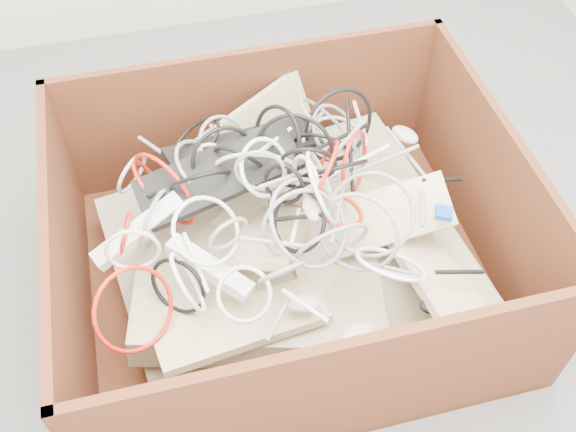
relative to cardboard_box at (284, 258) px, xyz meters
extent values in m
plane|color=#575659|center=(0.13, -0.05, -0.13)|extent=(3.00, 3.00, 0.00)
cube|color=#3B1C0E|center=(0.02, 0.00, -0.12)|extent=(1.26, 1.05, 0.03)
cube|color=#3B1C0E|center=(0.02, 0.51, 0.13)|extent=(1.26, 0.02, 0.51)
cube|color=#3B1C0E|center=(0.02, -0.51, 0.13)|extent=(1.26, 0.03, 0.51)
cube|color=#3B1C0E|center=(0.64, 0.00, 0.13)|extent=(0.02, 1.00, 0.51)
cube|color=#3B1C0E|center=(-0.60, 0.00, 0.13)|extent=(0.02, 1.00, 0.51)
cube|color=tan|center=(0.02, 0.02, -0.05)|extent=(1.11, 0.96, 0.20)
cube|color=tan|center=(-0.09, -0.05, 0.03)|extent=(0.79, 0.71, 0.22)
cube|color=#C4AF8A|center=(-0.09, 0.09, 0.08)|extent=(0.46, 0.37, 0.13)
cube|color=#C4AF8A|center=(0.24, 0.10, 0.09)|extent=(0.47, 0.33, 0.15)
cube|color=#C4AF8A|center=(0.08, -0.14, 0.07)|extent=(0.18, 0.46, 0.11)
cube|color=#C4AF8A|center=(-0.18, -0.26, 0.12)|extent=(0.47, 0.23, 0.08)
cube|color=#C4AF8A|center=(0.36, -0.22, 0.12)|extent=(0.16, 0.45, 0.20)
cube|color=#C4AF8A|center=(-0.01, 0.39, 0.18)|extent=(0.44, 0.28, 0.21)
cube|color=#C4AF8A|center=(-0.01, 0.01, 0.15)|extent=(0.34, 0.44, 0.22)
cube|color=#C4AF8A|center=(0.25, -0.04, 0.16)|extent=(0.44, 0.20, 0.21)
cube|color=black|center=(-0.06, 0.23, 0.25)|extent=(0.48, 0.26, 0.11)
cube|color=black|center=(-0.16, 0.10, 0.30)|extent=(0.47, 0.22, 0.15)
ellipsoid|color=#B9AD94|center=(-0.24, 0.11, 0.21)|extent=(0.11, 0.09, 0.03)
ellipsoid|color=#B9AD94|center=(0.44, 0.22, 0.20)|extent=(0.10, 0.11, 0.03)
ellipsoid|color=#B9AD94|center=(-0.02, -0.27, 0.17)|extent=(0.10, 0.07, 0.03)
ellipsoid|color=#B9AD94|center=(0.06, -0.10, 0.33)|extent=(0.07, 0.10, 0.03)
ellipsoid|color=#B9AD94|center=(-0.09, 0.19, 0.29)|extent=(0.11, 0.10, 0.03)
ellipsoid|color=black|center=(0.32, -0.36, 0.17)|extent=(0.10, 0.07, 0.03)
ellipsoid|color=#B9AD94|center=(-0.15, -0.07, 0.15)|extent=(0.11, 0.09, 0.03)
ellipsoid|color=#B9AD94|center=(0.09, -0.39, 0.17)|extent=(0.10, 0.08, 0.03)
cube|color=silver|center=(-0.39, 0.01, 0.24)|extent=(0.27, 0.16, 0.11)
cube|color=silver|center=(-0.23, -0.13, 0.22)|extent=(0.21, 0.21, 0.08)
cube|color=blue|center=(0.42, -0.13, 0.24)|extent=(0.06, 0.06, 0.03)
torus|color=silver|center=(-0.04, 0.05, 0.35)|extent=(0.20, 0.14, 0.19)
torus|color=gray|center=(0.21, -0.11, 0.27)|extent=(0.29, 0.28, 0.16)
torus|color=gray|center=(0.15, -0.18, 0.29)|extent=(0.26, 0.17, 0.28)
torus|color=red|center=(-0.31, 0.14, 0.24)|extent=(0.21, 0.28, 0.34)
torus|color=silver|center=(-0.17, 0.20, 0.26)|extent=(0.14, 0.11, 0.10)
torus|color=red|center=(0.13, -0.06, 0.26)|extent=(0.17, 0.17, 0.10)
torus|color=red|center=(-0.43, -0.22, 0.23)|extent=(0.27, 0.18, 0.26)
torus|color=gray|center=(-0.11, 0.26, 0.24)|extent=(0.19, 0.22, 0.21)
torus|color=red|center=(0.23, 0.08, 0.27)|extent=(0.16, 0.16, 0.22)
torus|color=black|center=(-0.32, 0.17, 0.20)|extent=(0.10, 0.15, 0.15)
torus|color=silver|center=(0.21, -0.27, 0.26)|extent=(0.23, 0.24, 0.15)
torus|color=black|center=(-0.09, 0.13, 0.31)|extent=(0.17, 0.16, 0.16)
torus|color=silver|center=(-0.29, -0.21, 0.27)|extent=(0.09, 0.24, 0.23)
torus|color=black|center=(0.15, 0.03, 0.32)|extent=(0.27, 0.18, 0.21)
torus|color=gray|center=(0.21, -0.28, 0.25)|extent=(0.18, 0.16, 0.18)
torus|color=silver|center=(-0.22, -0.08, 0.30)|extent=(0.23, 0.20, 0.16)
torus|color=gray|center=(-0.05, 0.03, 0.37)|extent=(0.18, 0.06, 0.19)
torus|color=gray|center=(-0.17, -0.12, 0.32)|extent=(0.16, 0.07, 0.17)
torus|color=silver|center=(-0.05, 0.11, 0.28)|extent=(0.34, 0.12, 0.34)
torus|color=gray|center=(-0.06, -0.25, 0.29)|extent=(0.17, 0.10, 0.16)
torus|color=black|center=(-0.19, 0.30, 0.25)|extent=(0.17, 0.21, 0.15)
torus|color=black|center=(0.06, 0.11, 0.33)|extent=(0.29, 0.15, 0.29)
torus|color=black|center=(0.08, 0.04, 0.34)|extent=(0.21, 0.07, 0.21)
torus|color=silver|center=(-0.16, -0.26, 0.25)|extent=(0.18, 0.15, 0.13)
torus|color=black|center=(-0.21, 0.10, 0.29)|extent=(0.25, 0.14, 0.22)
torus|color=gray|center=(0.23, 0.24, 0.22)|extent=(0.25, 0.28, 0.18)
torus|color=silver|center=(0.09, -0.05, 0.34)|extent=(0.13, 0.29, 0.28)
torus|color=red|center=(0.10, 0.01, 0.32)|extent=(0.14, 0.27, 0.28)
torus|color=gray|center=(0.04, -0.13, 0.31)|extent=(0.30, 0.32, 0.20)
torus|color=black|center=(0.02, 0.15, 0.36)|extent=(0.15, 0.19, 0.21)
torus|color=silver|center=(-0.39, 0.24, 0.22)|extent=(0.14, 0.14, 0.19)
torus|color=black|center=(0.23, 0.26, 0.25)|extent=(0.32, 0.12, 0.32)
torus|color=gray|center=(-0.35, 0.05, 0.23)|extent=(0.14, 0.17, 0.21)
torus|color=gray|center=(-0.18, 0.17, 0.25)|extent=(0.25, 0.32, 0.22)
torus|color=gray|center=(0.08, -0.18, 0.28)|extent=(0.25, 0.11, 0.24)
torus|color=black|center=(0.01, -0.11, 0.30)|extent=(0.18, 0.21, 0.15)
torus|color=silver|center=(0.06, -0.01, 0.36)|extent=(0.07, 0.16, 0.16)
torus|color=gray|center=(0.20, 0.19, 0.24)|extent=(0.27, 0.25, 0.13)
torus|color=red|center=(-0.34, 0.17, 0.23)|extent=(0.11, 0.24, 0.23)
torus|color=gray|center=(0.01, -0.13, 0.31)|extent=(0.29, 0.10, 0.28)
torus|color=black|center=(0.00, -0.01, 0.34)|extent=(0.13, 0.11, 0.12)
torus|color=black|center=(0.01, 0.18, 0.28)|extent=(0.16, 0.10, 0.14)
torus|color=red|center=(-0.43, 0.02, 0.23)|extent=(0.08, 0.17, 0.17)
torus|color=silver|center=(-0.41, -0.07, 0.26)|extent=(0.20, 0.04, 0.20)
torus|color=black|center=(-0.32, -0.16, 0.19)|extent=(0.18, 0.17, 0.22)
torus|color=gray|center=(0.21, 0.27, 0.24)|extent=(0.24, 0.33, 0.24)
torus|color=black|center=(-0.13, 0.15, 0.31)|extent=(0.24, 0.10, 0.24)
torus|color=black|center=(0.17, 0.20, 0.23)|extent=(0.20, 0.14, 0.22)
cylinder|color=black|center=(0.02, -0.03, 0.34)|extent=(0.14, 0.06, 0.02)
cylinder|color=black|center=(0.47, 0.00, 0.22)|extent=(0.13, 0.02, 0.05)
cylinder|color=red|center=(-0.05, 0.33, 0.21)|extent=(0.08, 0.16, 0.06)
cylinder|color=black|center=(0.00, -0.11, 0.32)|extent=(0.15, 0.07, 0.06)
cylinder|color=gray|center=(-0.09, -0.32, 0.22)|extent=(0.10, 0.11, 0.04)
cylinder|color=gray|center=(-0.29, 0.27, 0.25)|extent=(0.14, 0.23, 0.06)
cylinder|color=gray|center=(-0.16, 0.24, 0.21)|extent=(0.05, 0.14, 0.05)
cylinder|color=silver|center=(-0.03, -0.33, 0.26)|extent=(0.09, 0.12, 0.01)
cylinder|color=gray|center=(0.43, 0.09, 0.20)|extent=(0.13, 0.27, 0.11)
cylinder|color=silver|center=(0.31, 0.27, 0.24)|extent=(0.07, 0.28, 0.10)
cylinder|color=silver|center=(-0.17, 0.15, 0.31)|extent=(0.14, 0.02, 0.02)
cylinder|color=gray|center=(0.29, 0.10, 0.23)|extent=(0.29, 0.06, 0.05)
cylinder|color=gray|center=(0.14, -0.05, 0.27)|extent=(0.14, 0.27, 0.03)
cylinder|color=black|center=(-0.29, 0.12, 0.27)|extent=(0.13, 0.09, 0.04)
cylinder|color=black|center=(0.17, 0.15, 0.30)|extent=(0.27, 0.11, 0.02)
cylinder|color=gray|center=(0.24, 0.16, 0.30)|extent=(0.12, 0.10, 0.04)
cylinder|color=silver|center=(0.19, 0.04, 0.30)|extent=(0.26, 0.08, 0.06)
cylinder|color=gray|center=(-0.12, 0.23, 0.25)|extent=(0.04, 0.24, 0.04)
cylinder|color=black|center=(0.24, 0.18, 0.25)|extent=(0.07, 0.28, 0.11)
cylinder|color=silver|center=(0.01, 0.14, 0.36)|extent=(0.13, 0.15, 0.08)
cylinder|color=silver|center=(0.00, -0.12, 0.30)|extent=(0.06, 0.12, 0.03)
cylinder|color=gray|center=(-0.07, -0.18, 0.32)|extent=(0.17, 0.06, 0.04)
cylinder|color=gray|center=(0.10, 0.26, 0.22)|extent=(0.22, 0.14, 0.09)
cylinder|color=silver|center=(-0.26, -0.13, 0.24)|extent=(0.05, 0.17, 0.05)
cylinder|color=gray|center=(0.01, -0.01, 0.36)|extent=(0.16, 0.03, 0.03)
cylinder|color=black|center=(0.40, -0.30, 0.21)|extent=(0.13, 0.04, 0.03)
camera|label=1|loc=(-0.27, -1.14, 1.63)|focal=41.51mm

